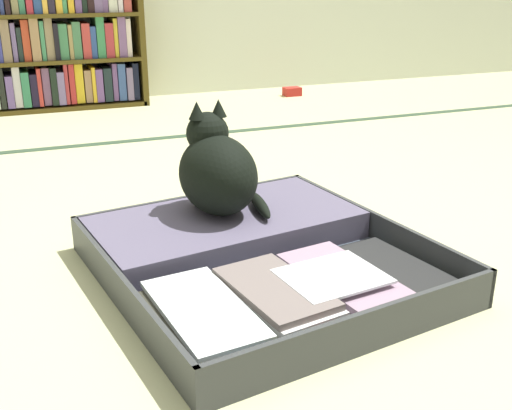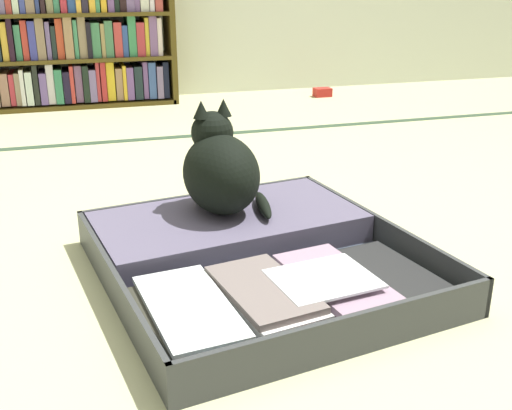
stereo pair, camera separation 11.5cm
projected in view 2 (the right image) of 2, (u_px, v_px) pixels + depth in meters
ground_plane at (222, 278)px, 1.50m from camera, size 10.00×10.00×0.00m
tatami_border at (147, 139)px, 2.75m from camera, size 4.80×0.05×0.00m
bookshelf at (56, 39)px, 3.30m from camera, size 1.25×0.26×0.75m
open_suitcase at (248, 254)px, 1.53m from camera, size 0.83×0.88×0.09m
black_cat at (220, 170)px, 1.64m from camera, size 0.25×0.28×0.29m
small_red_pouch at (322, 92)px, 3.69m from camera, size 0.10×0.07×0.05m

